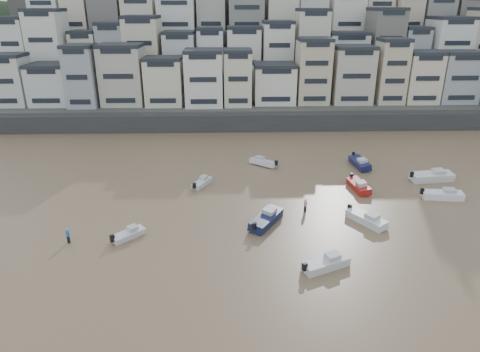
{
  "coord_description": "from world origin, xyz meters",
  "views": [
    {
      "loc": [
        1.13,
        -20.14,
        24.28
      ],
      "look_at": [
        2.67,
        30.0,
        4.0
      ],
      "focal_mm": 32.0,
      "sensor_mm": 36.0,
      "label": 1
    }
  ],
  "objects_px": {
    "boat_e": "(359,185)",
    "boat_i": "(360,162)",
    "boat_c": "(266,217)",
    "person_pink": "(305,205)",
    "boat_j": "(128,233)",
    "boat_d": "(443,193)",
    "boat_b": "(367,217)",
    "boat_a": "(326,262)",
    "boat_g": "(432,175)",
    "person_blue": "(68,236)",
    "boat_f": "(202,182)",
    "boat_h": "(263,161)"
  },
  "relations": [
    {
      "from": "boat_a",
      "to": "boat_e",
      "type": "height_order",
      "value": "boat_e"
    },
    {
      "from": "boat_d",
      "to": "boat_i",
      "type": "height_order",
      "value": "boat_i"
    },
    {
      "from": "person_blue",
      "to": "boat_h",
      "type": "bearing_deg",
      "value": 45.19
    },
    {
      "from": "boat_a",
      "to": "person_pink",
      "type": "height_order",
      "value": "person_pink"
    },
    {
      "from": "boat_c",
      "to": "boat_e",
      "type": "xyz_separation_m",
      "value": [
        13.81,
        9.61,
        -0.11
      ]
    },
    {
      "from": "boat_g",
      "to": "boat_h",
      "type": "bearing_deg",
      "value": 156.62
    },
    {
      "from": "boat_a",
      "to": "boat_e",
      "type": "bearing_deg",
      "value": 40.51
    },
    {
      "from": "boat_g",
      "to": "person_blue",
      "type": "bearing_deg",
      "value": -167.89
    },
    {
      "from": "boat_e",
      "to": "boat_f",
      "type": "xyz_separation_m",
      "value": [
        -22.02,
        2.23,
        -0.17
      ]
    },
    {
      "from": "boat_e",
      "to": "boat_f",
      "type": "distance_m",
      "value": 22.13
    },
    {
      "from": "boat_e",
      "to": "boat_j",
      "type": "bearing_deg",
      "value": -74.47
    },
    {
      "from": "boat_b",
      "to": "boat_i",
      "type": "relative_size",
      "value": 0.95
    },
    {
      "from": "boat_g",
      "to": "boat_a",
      "type": "bearing_deg",
      "value": -139.75
    },
    {
      "from": "boat_a",
      "to": "person_pink",
      "type": "relative_size",
      "value": 3.09
    },
    {
      "from": "boat_a",
      "to": "boat_h",
      "type": "relative_size",
      "value": 1.07
    },
    {
      "from": "boat_d",
      "to": "boat_f",
      "type": "relative_size",
      "value": 1.33
    },
    {
      "from": "boat_c",
      "to": "person_pink",
      "type": "distance_m",
      "value": 6.02
    },
    {
      "from": "boat_g",
      "to": "boat_h",
      "type": "distance_m",
      "value": 25.29
    },
    {
      "from": "person_blue",
      "to": "person_pink",
      "type": "relative_size",
      "value": 1.0
    },
    {
      "from": "boat_f",
      "to": "boat_j",
      "type": "bearing_deg",
      "value": -179.22
    },
    {
      "from": "boat_f",
      "to": "person_blue",
      "type": "bearing_deg",
      "value": 165.95
    },
    {
      "from": "boat_b",
      "to": "boat_c",
      "type": "bearing_deg",
      "value": -122.68
    },
    {
      "from": "boat_a",
      "to": "boat_d",
      "type": "xyz_separation_m",
      "value": [
        19.1,
        15.65,
        0.05
      ]
    },
    {
      "from": "boat_e",
      "to": "boat_h",
      "type": "bearing_deg",
      "value": -136.42
    },
    {
      "from": "boat_b",
      "to": "person_blue",
      "type": "height_order",
      "value": "person_blue"
    },
    {
      "from": "boat_f",
      "to": "boat_b",
      "type": "bearing_deg",
      "value": -93.15
    },
    {
      "from": "boat_f",
      "to": "person_blue",
      "type": "xyz_separation_m",
      "value": [
        -13.73,
        -15.44,
        0.28
      ]
    },
    {
      "from": "boat_c",
      "to": "person_blue",
      "type": "height_order",
      "value": "boat_c"
    },
    {
      "from": "boat_c",
      "to": "boat_d",
      "type": "relative_size",
      "value": 1.12
    },
    {
      "from": "boat_a",
      "to": "person_pink",
      "type": "xyz_separation_m",
      "value": [
        0.08,
        12.37,
        0.14
      ]
    },
    {
      "from": "boat_e",
      "to": "boat_i",
      "type": "distance_m",
      "value": 9.42
    },
    {
      "from": "boat_a",
      "to": "boat_g",
      "type": "relative_size",
      "value": 0.79
    },
    {
      "from": "boat_e",
      "to": "boat_j",
      "type": "relative_size",
      "value": 1.33
    },
    {
      "from": "boat_a",
      "to": "boat_j",
      "type": "bearing_deg",
      "value": 137.81
    },
    {
      "from": "boat_h",
      "to": "person_pink",
      "type": "xyz_separation_m",
      "value": [
        3.89,
        -16.71,
        0.18
      ]
    },
    {
      "from": "boat_f",
      "to": "boat_a",
      "type": "bearing_deg",
      "value": -120.22
    },
    {
      "from": "boat_c",
      "to": "boat_j",
      "type": "height_order",
      "value": "boat_c"
    },
    {
      "from": "boat_i",
      "to": "person_pink",
      "type": "height_order",
      "value": "person_pink"
    },
    {
      "from": "person_pink",
      "to": "boat_d",
      "type": "bearing_deg",
      "value": 9.8
    },
    {
      "from": "boat_d",
      "to": "person_pink",
      "type": "bearing_deg",
      "value": -162.73
    },
    {
      "from": "boat_j",
      "to": "person_pink",
      "type": "xyz_separation_m",
      "value": [
        20.78,
        5.86,
        0.3
      ]
    },
    {
      "from": "boat_b",
      "to": "boat_g",
      "type": "distance_m",
      "value": 18.54
    },
    {
      "from": "boat_i",
      "to": "boat_g",
      "type": "bearing_deg",
      "value": 50.05
    },
    {
      "from": "boat_b",
      "to": "person_pink",
      "type": "distance_m",
      "value": 7.47
    },
    {
      "from": "boat_e",
      "to": "boat_j",
      "type": "distance_m",
      "value": 31.92
    },
    {
      "from": "boat_d",
      "to": "boat_j",
      "type": "xyz_separation_m",
      "value": [
        -39.8,
        -9.15,
        -0.21
      ]
    },
    {
      "from": "boat_c",
      "to": "boat_b",
      "type": "bearing_deg",
      "value": -59.29
    },
    {
      "from": "boat_g",
      "to": "boat_j",
      "type": "bearing_deg",
      "value": -166.23
    },
    {
      "from": "boat_d",
      "to": "boat_i",
      "type": "bearing_deg",
      "value": 129.28
    },
    {
      "from": "boat_c",
      "to": "boat_i",
      "type": "height_order",
      "value": "boat_c"
    }
  ]
}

